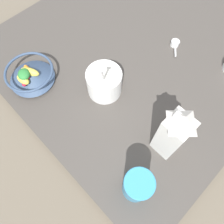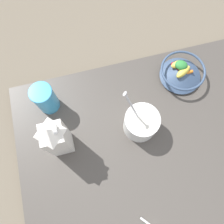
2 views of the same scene
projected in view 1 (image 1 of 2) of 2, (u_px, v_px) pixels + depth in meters
ground_plane at (136, 54)px, 1.00m from camera, size 6.00×6.00×0.00m
countertop at (137, 52)px, 0.99m from camera, size 1.12×1.12×0.03m
fruit_bowl at (30, 75)px, 0.87m from camera, size 0.19×0.19×0.08m
milk_carton at (173, 133)px, 0.67m from camera, size 0.08×0.08×0.25m
yogurt_tub at (104, 82)px, 0.83m from camera, size 0.14×0.14×0.25m
drinking_cup at (137, 186)px, 0.66m from camera, size 0.09×0.09×0.14m
measuring_scoop at (175, 44)px, 0.97m from camera, size 0.08×0.07×0.02m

